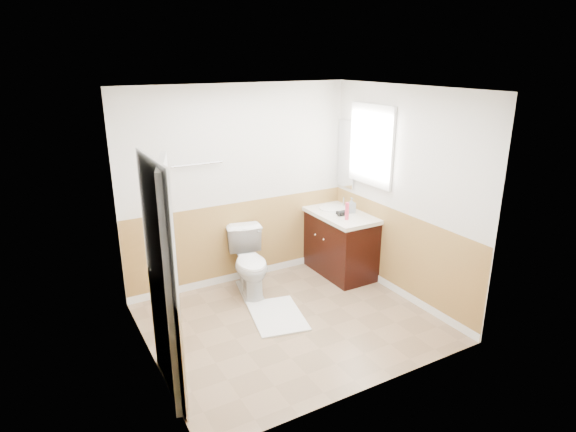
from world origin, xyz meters
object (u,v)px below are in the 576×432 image
vanity_cabinet (338,244)px  lotion_bottle (347,211)px  toilet (250,262)px  soap_dispenser (351,205)px  bath_mat (277,316)px

vanity_cabinet → lotion_bottle: bearing=-108.1°
toilet → soap_dispenser: (1.41, -0.13, 0.56)m
vanity_cabinet → lotion_bottle: 0.65m
toilet → soap_dispenser: bearing=7.2°
toilet → bath_mat: (0.00, -0.70, -0.39)m
vanity_cabinet → soap_dispenser: (0.12, -0.10, 0.55)m
vanity_cabinet → soap_dispenser: 0.57m
toilet → vanity_cabinet: 1.29m
bath_mat → lotion_bottle: (1.19, 0.37, 0.95)m
lotion_bottle → soap_dispenser: lotion_bottle is taller
bath_mat → lotion_bottle: size_ratio=3.64×
lotion_bottle → soap_dispenser: (0.22, 0.20, -0.01)m
toilet → vanity_cabinet: (1.29, -0.03, 0.00)m
lotion_bottle → soap_dispenser: size_ratio=1.10×
toilet → bath_mat: bearing=-77.7°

